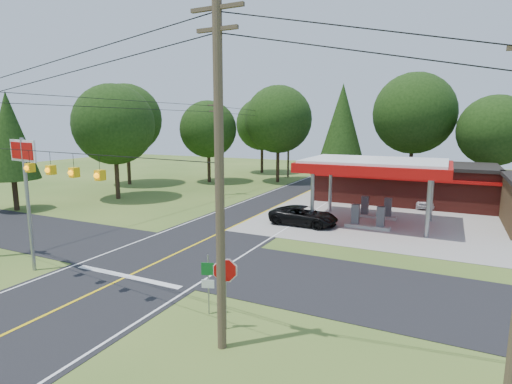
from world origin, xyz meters
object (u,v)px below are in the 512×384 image
at_px(suv_car, 303,216).
at_px(sedan_car, 421,200).
at_px(gas_canopy, 374,168).
at_px(big_stop_sign, 25,173).
at_px(octagonal_stop_sign, 225,276).

relative_size(suv_car, sedan_car, 1.32).
relative_size(gas_canopy, big_stop_sign, 1.55).
height_order(sedan_car, octagonal_stop_sign, octagonal_stop_sign).
bearing_deg(sedan_car, suv_car, -141.10).
bearing_deg(sedan_car, gas_canopy, -127.37).
relative_size(gas_canopy, sedan_car, 2.73).
xyz_separation_m(gas_canopy, suv_car, (-4.50, -3.00, -3.56)).
height_order(gas_canopy, octagonal_stop_sign, gas_canopy).
xyz_separation_m(big_stop_sign, octagonal_stop_sign, (12.00, -0.88, -3.01)).
height_order(sedan_car, big_stop_sign, big_stop_sign).
bearing_deg(suv_car, big_stop_sign, 149.49).
height_order(big_stop_sign, octagonal_stop_sign, big_stop_sign).
bearing_deg(gas_canopy, octagonal_stop_sign, -96.04).
relative_size(suv_car, octagonal_stop_sign, 1.86).
bearing_deg(big_stop_sign, gas_canopy, 52.14).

